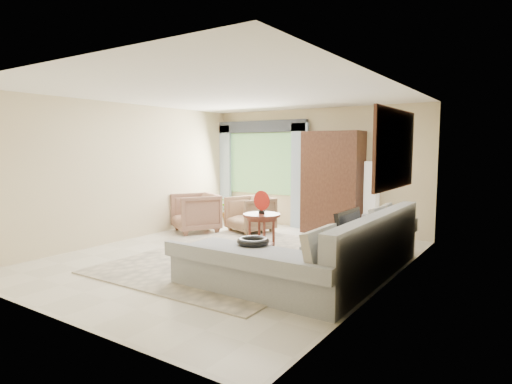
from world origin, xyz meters
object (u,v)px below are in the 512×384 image
Objects in this scene: potted_plant at (230,211)px; floor_lamp at (371,200)px; sectional_sofa at (329,259)px; armchair_left at (196,213)px; coffee_table at (262,231)px; armoire at (333,183)px; tv_screen at (350,228)px; armchair_right at (250,214)px.

floor_lamp is (3.26, 0.30, 0.46)m from potted_plant.
sectional_sofa is 3.89× the size of armchair_left.
sectional_sofa is 2.31× the size of floor_lamp.
armoire is at bearing 78.88° from coffee_table.
floor_lamp reaches higher than coffee_table.
potted_plant is at bearing -174.72° from floor_lamp.
armoire is 0.86m from floor_lamp.
coffee_table is 2.20m from armoire.
tv_screen is 0.49× the size of floor_lamp.
sectional_sofa is 1.65× the size of armoire.
potted_plant is at bearing 146.61° from tv_screen.
coffee_table is at bearing -101.12° from armoire.
potted_plant is 0.28× the size of armoire.
armchair_left is 1.07× the size of armchair_right.
tv_screen is 0.89× the size of armchair_right.
armchair_right is at bearing 145.92° from tv_screen.
armoire is at bearing -175.71° from floor_lamp.
coffee_table is at bearing 157.00° from tv_screen.
floor_lamp reaches higher than sectional_sofa.
floor_lamp is at bearing 60.27° from coffee_table.
armchair_right is 0.55× the size of floor_lamp.
floor_lamp is at bearing 4.29° from armoire.
armchair_right is 1.15m from potted_plant.
tv_screen is 0.35× the size of armoire.
sectional_sofa is at bearing -16.94° from armchair_right.
armchair_left is 3.61m from floor_lamp.
sectional_sofa is at bearing -170.17° from tv_screen.
floor_lamp reaches higher than tv_screen.
potted_plant is at bearing 138.79° from coffee_table.
armoire reaches higher than floor_lamp.
armchair_left is 1.15m from armchair_right.
armoire is (2.46, 0.24, 0.76)m from potted_plant.
sectional_sofa is 3.98m from armchair_left.
tv_screen is 3.62m from armchair_right.
floor_lamp reaches higher than armchair_right.
coffee_table is 2.46m from floor_lamp.
coffee_table is (-1.90, 0.81, -0.38)m from tv_screen.
armoire is at bearing 60.89° from armchair_left.
armchair_left reaches higher than potted_plant.
tv_screen is 4.22m from armchair_left.
armchair_right is 1.83m from armoire.
armchair_right is at bearing -158.59° from floor_lamp.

